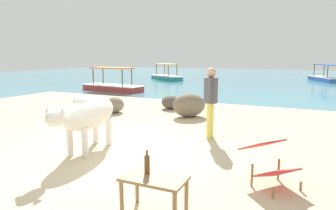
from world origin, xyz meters
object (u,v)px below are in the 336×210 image
object	(u,v)px
cow	(88,114)
low_bench_table	(154,183)
bottle	(147,164)
boat_red	(112,86)
boat_teal	(166,76)
deck_chair_near	(269,160)
boat_blue	(325,78)
person_standing	(211,97)

from	to	relation	value
cow	low_bench_table	bearing A→B (deg)	48.59
bottle	boat_red	size ratio (longest dim) A/B	0.08
boat_teal	deck_chair_near	bearing A→B (deg)	-22.89
boat_teal	boat_blue	xyz separation A→B (m)	(11.72, 3.76, 0.00)
bottle	deck_chair_near	world-z (taller)	bottle
person_standing	boat_red	xyz separation A→B (m)	(-7.79, 6.90, -0.70)
low_bench_table	boat_blue	size ratio (longest dim) A/B	0.20
cow	boat_red	size ratio (longest dim) A/B	0.54
low_bench_table	person_standing	size ratio (longest dim) A/B	0.47
low_bench_table	boat_red	world-z (taller)	boat_red
cow	low_bench_table	distance (m)	2.80
cow	boat_teal	bearing A→B (deg)	-166.50
cow	boat_teal	world-z (taller)	boat_teal
boat_blue	boat_red	bearing A→B (deg)	-65.27
person_standing	boat_blue	xyz separation A→B (m)	(3.25, 19.01, -0.70)
cow	low_bench_table	size ratio (longest dim) A/B	2.66
bottle	boat_teal	distance (m)	20.67
person_standing	boat_blue	size ratio (longest dim) A/B	0.42
low_bench_table	deck_chair_near	size ratio (longest dim) A/B	0.83
low_bench_table	person_standing	bearing A→B (deg)	95.65
person_standing	boat_teal	distance (m)	17.46
person_standing	bottle	bearing A→B (deg)	85.08
boat_red	boat_teal	bearing A→B (deg)	-78.06
cow	deck_chair_near	bearing A→B (deg)	80.97
deck_chair_near	boat_red	distance (m)	12.94
boat_teal	boat_red	size ratio (longest dim) A/B	0.96
cow	person_standing	distance (m)	2.74
cow	boat_blue	world-z (taller)	boat_blue
low_bench_table	bottle	world-z (taller)	bottle
bottle	low_bench_table	bearing A→B (deg)	-25.28
low_bench_table	boat_red	distance (m)	13.27
deck_chair_near	boat_blue	xyz separation A→B (m)	(1.71, 21.08, -0.13)
bottle	boat_blue	xyz separation A→B (m)	(2.96, 22.48, -0.35)
bottle	boat_red	xyz separation A→B (m)	(-8.08, 10.37, -0.35)
cow	person_standing	size ratio (longest dim) A/B	1.26
low_bench_table	deck_chair_near	bearing A→B (deg)	51.29
boat_teal	boat_blue	bearing A→B (deg)	54.87
cow	boat_blue	distance (m)	21.61
deck_chair_near	boat_red	xyz separation A→B (m)	(-9.33, 8.97, -0.13)
bottle	person_standing	world-z (taller)	person_standing
low_bench_table	boat_teal	bearing A→B (deg)	114.27
cow	bottle	distance (m)	2.64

